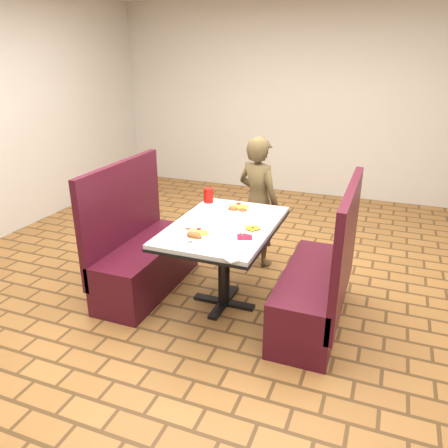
# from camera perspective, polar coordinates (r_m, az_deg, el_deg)

# --- Properties ---
(room) EXTENTS (7.00, 7.04, 2.82)m
(room) POSITION_cam_1_polar(r_m,az_deg,el_deg) (3.31, 0.00, 19.10)
(room) COLOR #A06A34
(room) RESTS_ON ground
(dining_table) EXTENTS (0.81, 1.21, 0.75)m
(dining_table) POSITION_cam_1_polar(r_m,az_deg,el_deg) (3.59, 0.00, -1.43)
(dining_table) COLOR silver
(dining_table) RESTS_ON ground
(booth_bench_left) EXTENTS (0.47, 1.20, 1.17)m
(booth_bench_left) POSITION_cam_1_polar(r_m,az_deg,el_deg) (4.05, -10.62, -4.05)
(booth_bench_left) COLOR #49101F
(booth_bench_left) RESTS_ON ground
(booth_bench_right) EXTENTS (0.47, 1.20, 1.17)m
(booth_bench_right) POSITION_cam_1_polar(r_m,az_deg,el_deg) (3.55, 12.23, -8.05)
(booth_bench_right) COLOR #49101F
(booth_bench_right) RESTS_ON ground
(diner_person) EXTENTS (0.56, 0.48, 1.32)m
(diner_person) POSITION_cam_1_polar(r_m,az_deg,el_deg) (4.38, 4.46, 2.89)
(diner_person) COLOR brown
(diner_person) RESTS_ON ground
(near_dinner_plate) EXTENTS (0.25, 0.25, 0.08)m
(near_dinner_plate) POSITION_cam_1_polar(r_m,az_deg,el_deg) (3.31, -3.57, -1.16)
(near_dinner_plate) COLOR white
(near_dinner_plate) RESTS_ON dining_table
(far_dinner_plate) EXTENTS (0.27, 0.27, 0.07)m
(far_dinner_plate) POSITION_cam_1_polar(r_m,az_deg,el_deg) (3.86, 1.88, 2.21)
(far_dinner_plate) COLOR white
(far_dinner_plate) RESTS_ON dining_table
(plantain_plate) EXTENTS (0.20, 0.20, 0.03)m
(plantain_plate) POSITION_cam_1_polar(r_m,az_deg,el_deg) (3.42, 3.75, -0.69)
(plantain_plate) COLOR white
(plantain_plate) RESTS_ON dining_table
(maroon_napkin) EXTENTS (0.14, 0.14, 0.00)m
(maroon_napkin) POSITION_cam_1_polar(r_m,az_deg,el_deg) (3.30, 2.71, -1.72)
(maroon_napkin) COLOR maroon
(maroon_napkin) RESTS_ON dining_table
(spoon_utensil) EXTENTS (0.08, 0.10, 0.00)m
(spoon_utensil) POSITION_cam_1_polar(r_m,az_deg,el_deg) (3.33, 2.36, -1.44)
(spoon_utensil) COLOR silver
(spoon_utensil) RESTS_ON dining_table
(red_tumbler) EXTENTS (0.09, 0.09, 0.13)m
(red_tumbler) POSITION_cam_1_polar(r_m,az_deg,el_deg) (4.06, -2.04, 3.77)
(red_tumbler) COLOR red
(red_tumbler) RESTS_ON dining_table
(paper_napkin) EXTENTS (0.22, 0.21, 0.01)m
(paper_napkin) POSITION_cam_1_polar(r_m,az_deg,el_deg) (2.99, 0.95, -4.16)
(paper_napkin) COLOR white
(paper_napkin) RESTS_ON dining_table
(knife_utensil) EXTENTS (0.06, 0.15, 0.00)m
(knife_utensil) POSITION_cam_1_polar(r_m,az_deg,el_deg) (3.27, -4.29, -1.82)
(knife_utensil) COLOR silver
(knife_utensil) RESTS_ON dining_table
(fork_utensil) EXTENTS (0.05, 0.15, 0.00)m
(fork_utensil) POSITION_cam_1_polar(r_m,az_deg,el_deg) (3.22, -4.15, -2.20)
(fork_utensil) COLOR silver
(fork_utensil) RESTS_ON dining_table
(lettuce_shreds) EXTENTS (0.28, 0.32, 0.00)m
(lettuce_shreds) POSITION_cam_1_polar(r_m,az_deg,el_deg) (3.59, 0.94, 0.26)
(lettuce_shreds) COLOR #87C74F
(lettuce_shreds) RESTS_ON dining_table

